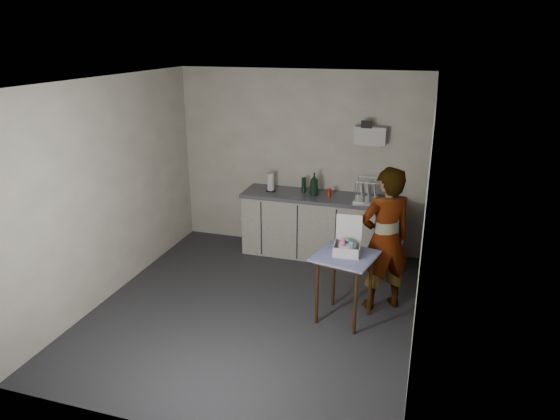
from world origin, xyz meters
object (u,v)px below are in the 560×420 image
(side_table, at_px, (345,263))
(dish_rack, at_px, (370,196))
(standing_man, at_px, (385,240))
(dark_bottle, at_px, (304,185))
(paper_towel, at_px, (271,182))
(kitchen_counter, at_px, (321,228))
(soda_can, at_px, (329,193))
(soap_bottle, at_px, (314,184))
(bakery_box, at_px, (347,245))

(side_table, distance_m, dish_rack, 1.59)
(standing_man, xyz_separation_m, dish_rack, (-0.33, 1.16, 0.13))
(dark_bottle, relative_size, paper_towel, 0.82)
(dark_bottle, bearing_deg, kitchen_counter, -14.36)
(soda_can, bearing_deg, soap_bottle, -178.71)
(soda_can, distance_m, dark_bottle, 0.40)
(soda_can, relative_size, dish_rack, 0.26)
(kitchen_counter, distance_m, paper_towel, 0.96)
(soap_bottle, bearing_deg, standing_man, -47.14)
(dish_rack, distance_m, bakery_box, 1.52)
(soap_bottle, xyz_separation_m, paper_towel, (-0.64, 0.02, -0.04))
(standing_man, distance_m, dark_bottle, 1.82)
(soap_bottle, relative_size, soda_can, 2.84)
(side_table, height_order, bakery_box, bakery_box)
(soda_can, height_order, bakery_box, bakery_box)
(kitchen_counter, xyz_separation_m, standing_man, (1.00, -1.21, 0.42))
(kitchen_counter, xyz_separation_m, soda_can, (0.11, -0.01, 0.54))
(kitchen_counter, relative_size, paper_towel, 8.54)
(dark_bottle, distance_m, dish_rack, 0.96)
(paper_towel, bearing_deg, dark_bottle, 8.30)
(paper_towel, bearing_deg, soda_can, -0.91)
(standing_man, bearing_deg, dish_rack, -106.87)
(side_table, height_order, soap_bottle, soap_bottle)
(bakery_box, bearing_deg, standing_man, 38.83)
(paper_towel, height_order, dish_rack, dish_rack)
(dark_bottle, bearing_deg, paper_towel, -171.70)
(kitchen_counter, relative_size, soap_bottle, 7.00)
(kitchen_counter, xyz_separation_m, paper_towel, (-0.75, 0.00, 0.61))
(dark_bottle, relative_size, bakery_box, 0.54)
(soap_bottle, relative_size, dish_rack, 0.75)
(bakery_box, bearing_deg, kitchen_counter, 107.42)
(paper_towel, bearing_deg, dish_rack, -2.04)
(side_table, relative_size, bakery_box, 1.98)
(soda_can, distance_m, dish_rack, 0.57)
(soap_bottle, xyz_separation_m, dish_rack, (0.78, -0.03, -0.09))
(side_table, distance_m, bakery_box, 0.20)
(dish_rack, bearing_deg, dark_bottle, 172.85)
(kitchen_counter, height_order, paper_towel, paper_towel)
(soda_can, height_order, dark_bottle, dark_bottle)
(paper_towel, bearing_deg, side_table, -49.59)
(dark_bottle, bearing_deg, side_table, -61.75)
(side_table, xyz_separation_m, soap_bottle, (-0.74, 1.60, 0.38))
(side_table, bearing_deg, paper_towel, 142.98)
(kitchen_counter, bearing_deg, bakery_box, -67.97)
(standing_man, bearing_deg, side_table, 14.89)
(dish_rack, bearing_deg, bakery_box, -91.63)
(side_table, height_order, paper_towel, paper_towel)
(soda_can, bearing_deg, side_table, -72.06)
(soda_can, xyz_separation_m, dish_rack, (0.57, -0.04, 0.01))
(dish_rack, bearing_deg, side_table, -91.70)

